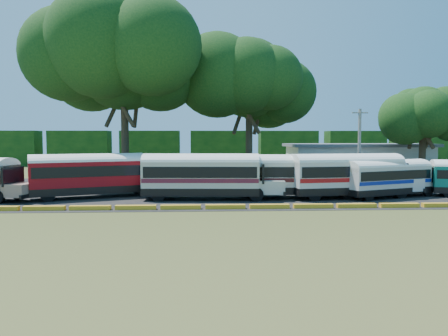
{
  "coord_description": "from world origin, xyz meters",
  "views": [
    {
      "loc": [
        -3.05,
        -28.13,
        4.8
      ],
      "look_at": [
        -1.34,
        6.0,
        2.43
      ],
      "focal_mm": 35.0,
      "sensor_mm": 36.0,
      "label": 1
    }
  ],
  "objects_px": {
    "bus_white_red": "(348,173)",
    "bus_red": "(91,172)",
    "tree_west": "(124,58)",
    "bus_cream_west": "(204,174)"
  },
  "relations": [
    {
      "from": "bus_white_red",
      "to": "bus_red",
      "type": "bearing_deg",
      "value": 167.22
    },
    {
      "from": "bus_red",
      "to": "tree_west",
      "type": "relative_size",
      "value": 0.59
    },
    {
      "from": "tree_west",
      "to": "bus_red",
      "type": "bearing_deg",
      "value": -93.25
    },
    {
      "from": "tree_west",
      "to": "bus_white_red",
      "type": "bearing_deg",
      "value": -33.34
    },
    {
      "from": "bus_red",
      "to": "bus_white_red",
      "type": "xyz_separation_m",
      "value": [
        20.47,
        -1.29,
        -0.02
      ]
    },
    {
      "from": "bus_red",
      "to": "bus_cream_west",
      "type": "height_order",
      "value": "bus_cream_west"
    },
    {
      "from": "bus_red",
      "to": "bus_cream_west",
      "type": "relative_size",
      "value": 0.99
    },
    {
      "from": "bus_red",
      "to": "tree_west",
      "type": "xyz_separation_m",
      "value": [
        0.67,
        11.73,
        11.11
      ]
    },
    {
      "from": "bus_red",
      "to": "tree_west",
      "type": "height_order",
      "value": "tree_west"
    },
    {
      "from": "bus_cream_west",
      "to": "tree_west",
      "type": "relative_size",
      "value": 0.59
    }
  ]
}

